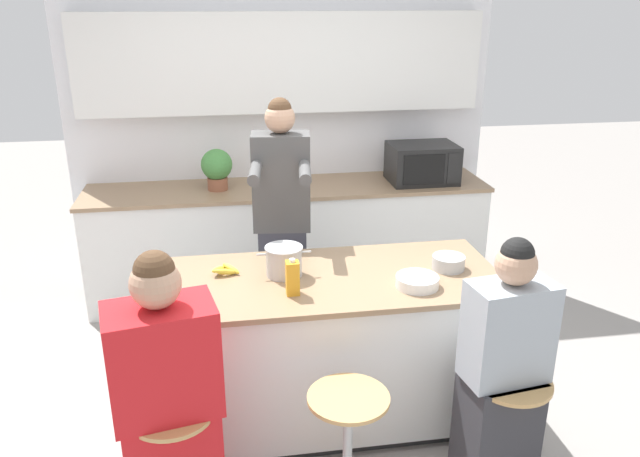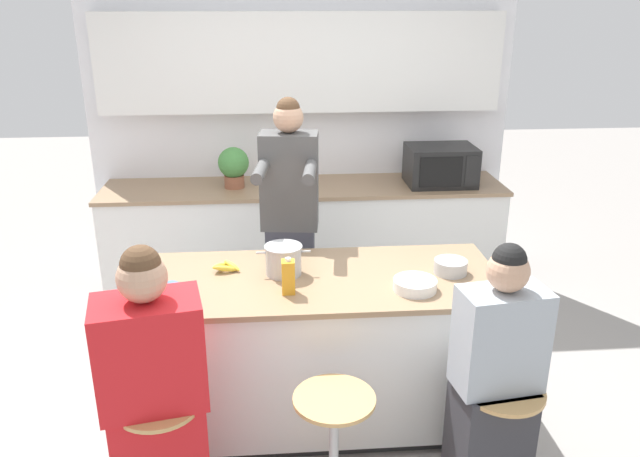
{
  "view_description": "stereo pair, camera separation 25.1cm",
  "coord_description": "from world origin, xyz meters",
  "px_view_note": "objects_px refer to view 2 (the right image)",
  "views": [
    {
      "loc": [
        -0.5,
        -3.01,
        2.31
      ],
      "look_at": [
        0.0,
        0.08,
        1.13
      ],
      "focal_mm": 35.0,
      "sensor_mm": 36.0,
      "label": 1
    },
    {
      "loc": [
        -0.25,
        -3.04,
        2.31
      ],
      "look_at": [
        0.0,
        0.08,
        1.13
      ],
      "focal_mm": 35.0,
      "sensor_mm": 36.0,
      "label": 2
    }
  ],
  "objects_px": {
    "bar_stool_center": "(334,449)",
    "cooking_pot": "(284,260)",
    "juice_carton": "(288,277)",
    "microwave": "(440,165)",
    "person_cooking": "(290,233)",
    "person_seated_near": "(494,390)",
    "coffee_cup_near": "(171,291)",
    "banana_bunch": "(226,267)",
    "bar_stool_rightmost": "(498,441)",
    "bar_stool_leftmost": "(164,456)",
    "potted_plant": "(234,165)",
    "fruit_bowl": "(450,266)",
    "kitchen_island": "(321,348)",
    "person_wrapped_blanket": "(155,398)"
  },
  "relations": [
    {
      "from": "bar_stool_center",
      "to": "cooking_pot",
      "type": "distance_m",
      "value": 1.02
    },
    {
      "from": "juice_carton",
      "to": "microwave",
      "type": "relative_size",
      "value": 0.37
    },
    {
      "from": "person_cooking",
      "to": "cooking_pot",
      "type": "height_order",
      "value": "person_cooking"
    },
    {
      "from": "person_cooking",
      "to": "juice_carton",
      "type": "relative_size",
      "value": 9.02
    },
    {
      "from": "person_seated_near",
      "to": "coffee_cup_near",
      "type": "distance_m",
      "value": 1.62
    },
    {
      "from": "person_cooking",
      "to": "banana_bunch",
      "type": "height_order",
      "value": "person_cooking"
    },
    {
      "from": "bar_stool_rightmost",
      "to": "cooking_pot",
      "type": "xyz_separation_m",
      "value": [
        -0.97,
        0.78,
        0.62
      ]
    },
    {
      "from": "bar_stool_leftmost",
      "to": "juice_carton",
      "type": "xyz_separation_m",
      "value": [
        0.59,
        0.53,
        0.63
      ]
    },
    {
      "from": "bar_stool_center",
      "to": "bar_stool_rightmost",
      "type": "bearing_deg",
      "value": -0.1
    },
    {
      "from": "bar_stool_rightmost",
      "to": "potted_plant",
      "type": "bearing_deg",
      "value": 119.01
    },
    {
      "from": "fruit_bowl",
      "to": "potted_plant",
      "type": "xyz_separation_m",
      "value": [
        -1.25,
        1.65,
        0.16
      ]
    },
    {
      "from": "person_cooking",
      "to": "cooking_pot",
      "type": "distance_m",
      "value": 0.66
    },
    {
      "from": "bar_stool_center",
      "to": "juice_carton",
      "type": "relative_size",
      "value": 3.26
    },
    {
      "from": "bar_stool_leftmost",
      "to": "person_cooking",
      "type": "relative_size",
      "value": 0.36
    },
    {
      "from": "bar_stool_leftmost",
      "to": "potted_plant",
      "type": "bearing_deg",
      "value": 84.35
    },
    {
      "from": "kitchen_island",
      "to": "bar_stool_rightmost",
      "type": "height_order",
      "value": "kitchen_island"
    },
    {
      "from": "fruit_bowl",
      "to": "coffee_cup_near",
      "type": "bearing_deg",
      "value": -172.76
    },
    {
      "from": "coffee_cup_near",
      "to": "microwave",
      "type": "xyz_separation_m",
      "value": [
        1.84,
        1.81,
        0.14
      ]
    },
    {
      "from": "person_wrapped_blanket",
      "to": "potted_plant",
      "type": "distance_m",
      "value": 2.39
    },
    {
      "from": "bar_stool_rightmost",
      "to": "cooking_pot",
      "type": "bearing_deg",
      "value": 141.27
    },
    {
      "from": "person_cooking",
      "to": "fruit_bowl",
      "type": "xyz_separation_m",
      "value": [
        0.85,
        -0.71,
        0.05
      ]
    },
    {
      "from": "cooking_pot",
      "to": "banana_bunch",
      "type": "distance_m",
      "value": 0.33
    },
    {
      "from": "person_seated_near",
      "to": "juice_carton",
      "type": "bearing_deg",
      "value": 143.21
    },
    {
      "from": "person_seated_near",
      "to": "fruit_bowl",
      "type": "bearing_deg",
      "value": 85.24
    },
    {
      "from": "cooking_pot",
      "to": "bar_stool_rightmost",
      "type": "bearing_deg",
      "value": -38.73
    },
    {
      "from": "person_wrapped_blanket",
      "to": "microwave",
      "type": "height_order",
      "value": "person_wrapped_blanket"
    },
    {
      "from": "bar_stool_rightmost",
      "to": "person_wrapped_blanket",
      "type": "distance_m",
      "value": 1.59
    },
    {
      "from": "bar_stool_leftmost",
      "to": "microwave",
      "type": "xyz_separation_m",
      "value": [
        1.85,
        2.32,
        0.71
      ]
    },
    {
      "from": "bar_stool_rightmost",
      "to": "banana_bunch",
      "type": "height_order",
      "value": "banana_bunch"
    },
    {
      "from": "bar_stool_rightmost",
      "to": "potted_plant",
      "type": "xyz_separation_m",
      "value": [
        -1.32,
        2.38,
        0.74
      ]
    },
    {
      "from": "kitchen_island",
      "to": "person_seated_near",
      "type": "distance_m",
      "value": 1.02
    },
    {
      "from": "fruit_bowl",
      "to": "kitchen_island",
      "type": "bearing_deg",
      "value": -179.76
    },
    {
      "from": "bar_stool_rightmost",
      "to": "juice_carton",
      "type": "bearing_deg",
      "value": 150.25
    },
    {
      "from": "potted_plant",
      "to": "microwave",
      "type": "bearing_deg",
      "value": -1.25
    },
    {
      "from": "person_seated_near",
      "to": "coffee_cup_near",
      "type": "bearing_deg",
      "value": 153.81
    },
    {
      "from": "person_cooking",
      "to": "fruit_bowl",
      "type": "height_order",
      "value": "person_cooking"
    },
    {
      "from": "bar_stool_center",
      "to": "person_wrapped_blanket",
      "type": "xyz_separation_m",
      "value": [
        -0.79,
        0.03,
        0.3
      ]
    },
    {
      "from": "person_cooking",
      "to": "fruit_bowl",
      "type": "bearing_deg",
      "value": -33.18
    },
    {
      "from": "bar_stool_rightmost",
      "to": "coffee_cup_near",
      "type": "xyz_separation_m",
      "value": [
        -1.54,
        0.54,
        0.58
      ]
    },
    {
      "from": "bar_stool_leftmost",
      "to": "cooking_pot",
      "type": "height_order",
      "value": "cooking_pot"
    },
    {
      "from": "bar_stool_center",
      "to": "bar_stool_rightmost",
      "type": "xyz_separation_m",
      "value": [
        0.78,
        -0.0,
        0.0
      ]
    },
    {
      "from": "person_cooking",
      "to": "person_seated_near",
      "type": "xyz_separation_m",
      "value": [
        0.89,
        -1.4,
        -0.27
      ]
    },
    {
      "from": "juice_carton",
      "to": "bar_stool_rightmost",
      "type": "bearing_deg",
      "value": -29.75
    },
    {
      "from": "banana_bunch",
      "to": "potted_plant",
      "type": "height_order",
      "value": "potted_plant"
    },
    {
      "from": "banana_bunch",
      "to": "bar_stool_leftmost",
      "type": "bearing_deg",
      "value": -107.45
    },
    {
      "from": "juice_carton",
      "to": "bar_stool_center",
      "type": "bearing_deg",
      "value": -71.61
    },
    {
      "from": "person_wrapped_blanket",
      "to": "person_seated_near",
      "type": "bearing_deg",
      "value": -11.11
    },
    {
      "from": "bar_stool_leftmost",
      "to": "bar_stool_center",
      "type": "bearing_deg",
      "value": -1.39
    },
    {
      "from": "bar_stool_center",
      "to": "banana_bunch",
      "type": "relative_size",
      "value": 3.69
    },
    {
      "from": "bar_stool_rightmost",
      "to": "fruit_bowl",
      "type": "bearing_deg",
      "value": 95.34
    }
  ]
}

